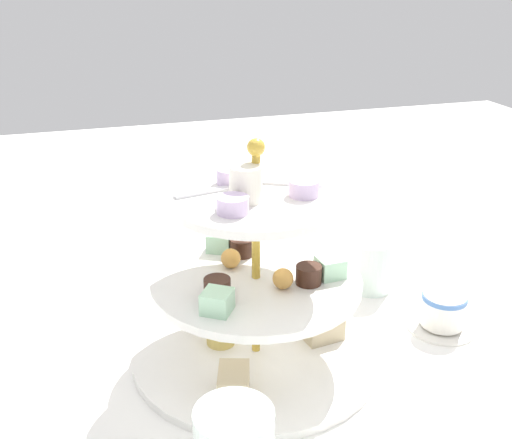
{
  "coord_description": "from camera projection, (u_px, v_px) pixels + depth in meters",
  "views": [
    {
      "loc": [
        0.19,
        0.62,
        0.46
      ],
      "look_at": [
        0.0,
        0.0,
        0.18
      ],
      "focal_mm": 43.86,
      "sensor_mm": 36.0,
      "label": 1
    }
  ],
  "objects": [
    {
      "name": "ground_plane",
      "position": [
        256.0,
        356.0,
        0.78
      ],
      "size": [
        2.4,
        2.4,
        0.0
      ],
      "primitive_type": "plane",
      "color": "white"
    },
    {
      "name": "tiered_serving_stand",
      "position": [
        256.0,
        296.0,
        0.74
      ],
      "size": [
        0.3,
        0.3,
        0.28
      ],
      "color": "white",
      "rests_on": "ground_plane"
    },
    {
      "name": "water_glass_short_left",
      "position": [
        371.0,
        265.0,
        0.92
      ],
      "size": [
        0.06,
        0.06,
        0.08
      ],
      "primitive_type": "cylinder",
      "color": "silver",
      "rests_on": "ground_plane"
    },
    {
      "name": "teacup_with_saucer",
      "position": [
        443.0,
        312.0,
        0.83
      ],
      "size": [
        0.09,
        0.09,
        0.05
      ],
      "color": "white",
      "rests_on": "ground_plane"
    },
    {
      "name": "butter_knife_left",
      "position": [
        13.0,
        369.0,
        0.75
      ],
      "size": [
        0.06,
        0.17,
        0.0
      ],
      "primitive_type": "cube",
      "rotation": [
        0.0,
        0.0,
        1.28
      ],
      "color": "silver",
      "rests_on": "ground_plane"
    }
  ]
}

